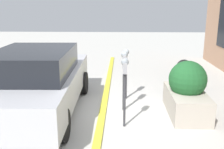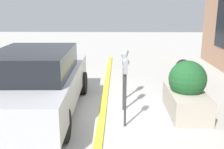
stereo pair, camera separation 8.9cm
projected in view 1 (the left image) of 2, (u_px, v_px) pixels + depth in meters
The scene contains 8 objects.
ground_plane at pixel (106, 110), 6.59m from camera, with size 40.00×40.00×0.00m, color beige.
curb_strip at pixel (103, 109), 6.58m from camera, with size 13.50×0.16×0.04m.
parking_meter_nearest at pixel (125, 76), 5.40m from camera, with size 0.18×0.16×1.50m.
parking_meter_second at pixel (124, 70), 6.31m from camera, with size 0.19×0.16×1.48m.
parking_meter_middle at pixel (126, 64), 7.13m from camera, with size 0.19×0.17×1.40m.
planter_box at pixel (187, 92), 6.20m from camera, with size 1.68×0.89×1.30m.
parked_car_front at pixel (37, 80), 6.22m from camera, with size 4.65×2.05×1.57m.
trash_bin at pixel (183, 77), 7.56m from camera, with size 0.48×0.48×1.05m.
Camera 1 is at (-6.13, -0.37, 2.53)m, focal length 42.00 mm.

